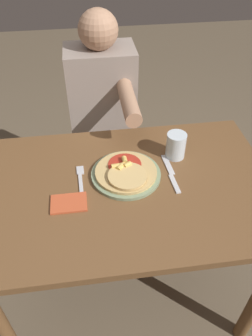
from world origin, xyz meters
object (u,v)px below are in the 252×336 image
Objects in this scene: dining_table at (127,208)px; pizza at (126,172)px; knife at (171,174)px; plate at (126,174)px; drinking_glass at (176,146)px; fork at (81,179)px; person_diner at (103,111)px.

pizza is (0.00, 0.05, 0.16)m from dining_table.
plate is at bearing 174.62° from knife.
drinking_glass is at bearing 68.99° from knife.
pizza reaches higher than plate.
pizza is 2.20× the size of drinking_glass.
plate reaches higher than knife.
fork is 0.35m from knife.
plate is 1.53× the size of fork.
knife is at bearing -2.87° from fork.
drinking_glass is 0.55m from person_diner.
knife is at bearing -69.54° from person_diner.
person_diner reaches higher than dining_table.
fork is (-0.18, 0.00, -0.00)m from plate.
fork is at bearing 177.13° from knife.
drinking_glass is at bearing 12.97° from fork.
plate is at bearing -0.36° from fork.
person_diner is (0.13, 0.56, -0.06)m from fork.
person_diner is at bearing 93.40° from dining_table.
pizza is (-0.00, -0.01, 0.02)m from plate.
fork is at bearing 179.64° from plate.
person_diner is at bearing 118.59° from drinking_glass.
pizza reaches higher than knife.
pizza is 0.20× the size of person_diner.
fork is (-0.17, 0.05, 0.13)m from dining_table.
knife is (0.18, -0.02, -0.00)m from plate.
pizza is 0.58m from person_diner.
drinking_glass reaches higher than pizza.
plate is (0.01, 0.05, 0.14)m from dining_table.
pizza is at bearing 176.37° from knife.
knife is (0.18, 0.04, 0.13)m from dining_table.
dining_table is 0.32m from drinking_glass.
pizza is 0.24m from drinking_glass.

